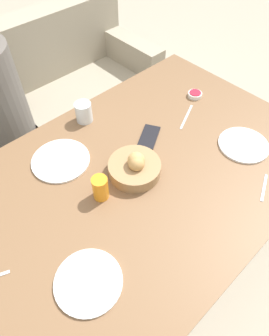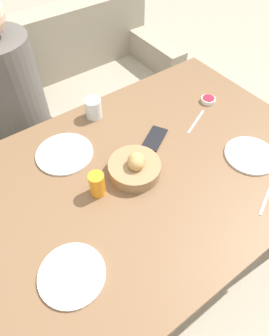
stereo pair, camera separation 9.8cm
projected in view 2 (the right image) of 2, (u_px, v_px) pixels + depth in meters
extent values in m
plane|color=#A89E89|center=(138.00, 252.00, 1.83)|extent=(10.00, 10.00, 0.00)
cube|color=brown|center=(140.00, 175.00, 1.25)|extent=(1.59, 1.05, 0.03)
cube|color=brown|center=(185.00, 117.00, 2.07)|extent=(0.06, 0.06, 0.74)
cube|color=#9E937F|center=(58.00, 124.00, 2.23)|extent=(1.81, 0.70, 0.46)
cube|color=#9E937F|center=(28.00, 53.00, 2.01)|extent=(1.81, 0.20, 0.45)
cube|color=#9E937F|center=(147.00, 74.00, 2.47)|extent=(0.14, 0.70, 0.66)
cube|color=#23232D|center=(31.00, 147.00, 2.08)|extent=(0.36, 0.49, 0.46)
cylinder|color=#5B5651|center=(7.00, 86.00, 1.69)|extent=(0.38, 0.38, 0.55)
cylinder|color=#99754C|center=(134.00, 168.00, 1.21)|extent=(0.21, 0.21, 0.05)
sphere|color=tan|center=(136.00, 163.00, 1.17)|extent=(0.07, 0.07, 0.07)
sphere|color=tan|center=(136.00, 161.00, 1.18)|extent=(0.07, 0.07, 0.07)
cylinder|color=white|center=(72.00, 275.00, 0.96)|extent=(0.22, 0.22, 0.01)
cylinder|color=white|center=(250.00, 155.00, 1.29)|extent=(0.22, 0.22, 0.01)
cylinder|color=white|center=(65.00, 153.00, 1.30)|extent=(0.25, 0.25, 0.01)
cylinder|color=orange|center=(97.00, 184.00, 1.13)|extent=(0.06, 0.06, 0.10)
cylinder|color=silver|center=(93.00, 108.00, 1.42)|extent=(0.08, 0.08, 0.10)
cylinder|color=white|center=(208.00, 100.00, 1.52)|extent=(0.07, 0.07, 0.02)
cylinder|color=#A3192D|center=(209.00, 98.00, 1.51)|extent=(0.06, 0.06, 0.00)
cube|color=#B7B7BC|center=(196.00, 122.00, 1.43)|extent=(0.18, 0.09, 0.00)
cube|color=#B7B7BC|center=(265.00, 201.00, 1.14)|extent=(0.13, 0.07, 0.00)
cube|color=black|center=(155.00, 138.00, 1.36)|extent=(0.17, 0.14, 0.01)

